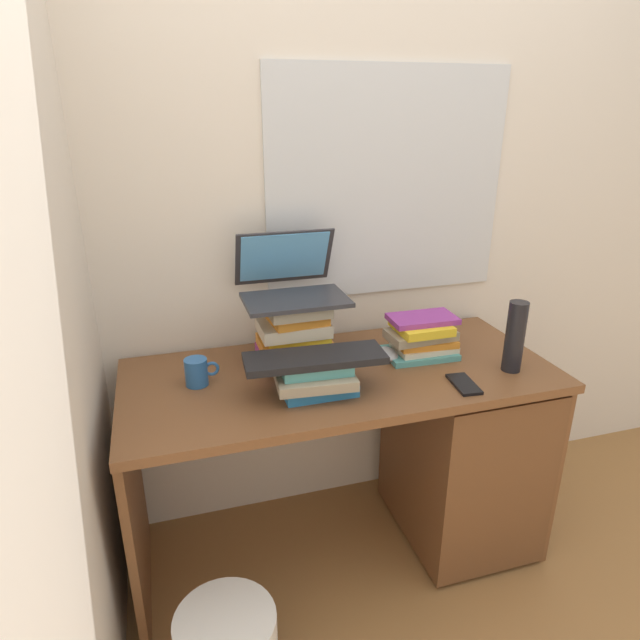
{
  "coord_description": "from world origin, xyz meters",
  "views": [
    {
      "loc": [
        -0.53,
        -1.53,
        1.55
      ],
      "look_at": [
        -0.06,
        0.02,
        0.92
      ],
      "focal_mm": 30.88,
      "sensor_mm": 36.0,
      "label": 1
    }
  ],
  "objects_px": {
    "book_stack_keyboard_riser": "(316,377)",
    "book_stack_side": "(422,337)",
    "laptop": "(291,281)",
    "cell_phone": "(464,384)",
    "mug": "(197,372)",
    "keyboard": "(315,358)",
    "computer_mouse": "(388,354)",
    "book_stack_tall": "(296,335)",
    "desk": "(434,444)",
    "water_bottle": "(515,337)"
  },
  "relations": [
    {
      "from": "water_bottle",
      "to": "cell_phone",
      "type": "relative_size",
      "value": 1.75
    },
    {
      "from": "keyboard",
      "to": "water_bottle",
      "type": "bearing_deg",
      "value": 0.23
    },
    {
      "from": "book_stack_keyboard_riser",
      "to": "mug",
      "type": "relative_size",
      "value": 2.33
    },
    {
      "from": "book_stack_keyboard_riser",
      "to": "book_stack_tall",
      "type": "bearing_deg",
      "value": 92.2
    },
    {
      "from": "desk",
      "to": "water_bottle",
      "type": "relative_size",
      "value": 5.93
    },
    {
      "from": "book_stack_tall",
      "to": "keyboard",
      "type": "xyz_separation_m",
      "value": [
        0.0,
        -0.21,
        0.01
      ]
    },
    {
      "from": "computer_mouse",
      "to": "water_bottle",
      "type": "distance_m",
      "value": 0.42
    },
    {
      "from": "book_stack_keyboard_riser",
      "to": "mug",
      "type": "distance_m",
      "value": 0.37
    },
    {
      "from": "keyboard",
      "to": "mug",
      "type": "height_order",
      "value": "keyboard"
    },
    {
      "from": "water_bottle",
      "to": "mug",
      "type": "bearing_deg",
      "value": 168.95
    },
    {
      "from": "laptop",
      "to": "cell_phone",
      "type": "relative_size",
      "value": 2.46
    },
    {
      "from": "book_stack_tall",
      "to": "computer_mouse",
      "type": "distance_m",
      "value": 0.33
    },
    {
      "from": "book_stack_keyboard_riser",
      "to": "book_stack_side",
      "type": "xyz_separation_m",
      "value": [
        0.43,
        0.15,
        0.02
      ]
    },
    {
      "from": "keyboard",
      "to": "water_bottle",
      "type": "height_order",
      "value": "water_bottle"
    },
    {
      "from": "mug",
      "to": "laptop",
      "type": "bearing_deg",
      "value": 19.77
    },
    {
      "from": "book_stack_tall",
      "to": "water_bottle",
      "type": "distance_m",
      "value": 0.71
    },
    {
      "from": "keyboard",
      "to": "computer_mouse",
      "type": "relative_size",
      "value": 4.04
    },
    {
      "from": "water_bottle",
      "to": "book_stack_side",
      "type": "bearing_deg",
      "value": 140.37
    },
    {
      "from": "book_stack_keyboard_riser",
      "to": "cell_phone",
      "type": "xyz_separation_m",
      "value": [
        0.45,
        -0.1,
        -0.04
      ]
    },
    {
      "from": "keyboard",
      "to": "cell_phone",
      "type": "height_order",
      "value": "keyboard"
    },
    {
      "from": "desk",
      "to": "book_stack_keyboard_riser",
      "type": "distance_m",
      "value": 0.62
    },
    {
      "from": "desk",
      "to": "cell_phone",
      "type": "bearing_deg",
      "value": -96.77
    },
    {
      "from": "keyboard",
      "to": "book_stack_keyboard_riser",
      "type": "bearing_deg",
      "value": 64.81
    },
    {
      "from": "book_stack_tall",
      "to": "mug",
      "type": "xyz_separation_m",
      "value": [
        -0.33,
        -0.06,
        -0.06
      ]
    },
    {
      "from": "book_stack_tall",
      "to": "mug",
      "type": "distance_m",
      "value": 0.34
    },
    {
      "from": "desk",
      "to": "laptop",
      "type": "relative_size",
      "value": 4.22
    },
    {
      "from": "book_stack_keyboard_riser",
      "to": "book_stack_side",
      "type": "bearing_deg",
      "value": 18.96
    },
    {
      "from": "desk",
      "to": "mug",
      "type": "height_order",
      "value": "mug"
    },
    {
      "from": "keyboard",
      "to": "computer_mouse",
      "type": "xyz_separation_m",
      "value": [
        0.31,
        0.16,
        -0.1
      ]
    },
    {
      "from": "mug",
      "to": "water_bottle",
      "type": "distance_m",
      "value": 1.02
    },
    {
      "from": "book_stack_side",
      "to": "book_stack_tall",
      "type": "bearing_deg",
      "value": 172.13
    },
    {
      "from": "desk",
      "to": "book_stack_keyboard_riser",
      "type": "bearing_deg",
      "value": -170.26
    },
    {
      "from": "book_stack_side",
      "to": "laptop",
      "type": "relative_size",
      "value": 0.74
    },
    {
      "from": "computer_mouse",
      "to": "book_stack_keyboard_riser",
      "type": "bearing_deg",
      "value": -153.82
    },
    {
      "from": "desk",
      "to": "water_bottle",
      "type": "bearing_deg",
      "value": -34.59
    },
    {
      "from": "computer_mouse",
      "to": "keyboard",
      "type": "bearing_deg",
      "value": -153.05
    },
    {
      "from": "book_stack_tall",
      "to": "book_stack_keyboard_riser",
      "type": "distance_m",
      "value": 0.21
    },
    {
      "from": "keyboard",
      "to": "cell_phone",
      "type": "xyz_separation_m",
      "value": [
        0.46,
        -0.09,
        -0.11
      ]
    },
    {
      "from": "keyboard",
      "to": "book_stack_tall",
      "type": "bearing_deg",
      "value": 94.6
    },
    {
      "from": "book_stack_keyboard_riser",
      "to": "computer_mouse",
      "type": "bearing_deg",
      "value": 26.18
    },
    {
      "from": "laptop",
      "to": "cell_phone",
      "type": "height_order",
      "value": "laptop"
    },
    {
      "from": "computer_mouse",
      "to": "mug",
      "type": "relative_size",
      "value": 0.97
    },
    {
      "from": "desk",
      "to": "laptop",
      "type": "xyz_separation_m",
      "value": [
        -0.48,
        0.19,
        0.61
      ]
    },
    {
      "from": "book_stack_tall",
      "to": "book_stack_side",
      "type": "bearing_deg",
      "value": -7.87
    },
    {
      "from": "mug",
      "to": "desk",
      "type": "bearing_deg",
      "value": -4.79
    },
    {
      "from": "computer_mouse",
      "to": "desk",
      "type": "bearing_deg",
      "value": -21.9
    },
    {
      "from": "book_stack_keyboard_riser",
      "to": "keyboard",
      "type": "bearing_deg",
      "value": -118.72
    },
    {
      "from": "computer_mouse",
      "to": "mug",
      "type": "height_order",
      "value": "mug"
    },
    {
      "from": "desk",
      "to": "keyboard",
      "type": "bearing_deg",
      "value": -169.5
    },
    {
      "from": "mug",
      "to": "cell_phone",
      "type": "relative_size",
      "value": 0.79
    }
  ]
}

